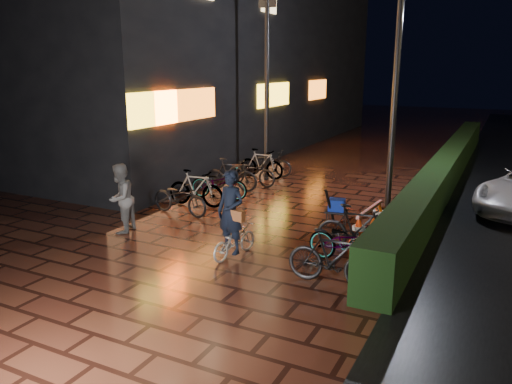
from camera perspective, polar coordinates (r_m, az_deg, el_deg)
The scene contains 11 objects.
ground at distance 10.97m, azimuth -1.52°, elevation -5.47°, with size 80.00×80.00×0.00m, color #381911.
hedge at distance 17.45m, azimuth 21.09°, elevation 2.70°, with size 0.70×20.00×1.00m, color black.
bystander_person at distance 11.65m, azimuth -15.23°, elevation -0.71°, with size 0.77×0.60×1.59m, color #5E5E60.
storefront_block at distance 25.14m, azimuth -8.47°, elevation 15.89°, with size 12.09×22.00×9.00m.
lamp_post_hedge at distance 13.51m, azimuth 15.65°, elevation 11.62°, with size 0.54×0.29×5.82m.
lamp_post_sf at distance 16.73m, azimuth 1.27°, elevation 12.63°, with size 0.56×0.17×5.88m.
cyclist at distance 9.80m, azimuth -2.72°, elevation -3.84°, with size 0.68×1.30×1.78m.
traffic_barrier at distance 11.21m, azimuth 12.79°, elevation -3.48°, with size 0.55×1.76×0.71m.
cart_assembly at distance 11.87m, azimuth 9.15°, elevation -1.64°, with size 0.57×0.60×0.95m.
parked_bikes_storefront at distance 15.04m, azimuth -2.68°, elevation 1.80°, with size 1.96×5.96×0.99m.
parked_bikes_hedge at distance 9.55m, azimuth 10.40°, elevation -5.70°, with size 1.79×2.29×0.99m.
Camera 1 is at (4.93, -9.08, 3.69)m, focal length 35.00 mm.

